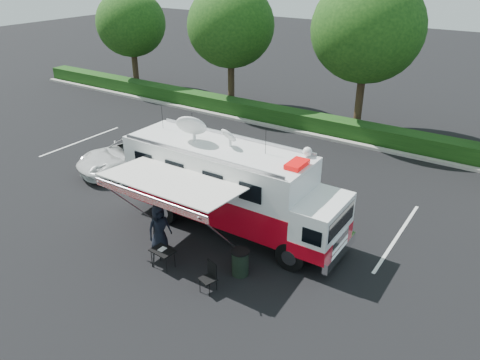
% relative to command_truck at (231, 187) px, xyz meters
% --- Properties ---
extents(ground_plane, '(120.00, 120.00, 0.00)m').
position_rel_command_truck_xyz_m(ground_plane, '(0.08, 0.00, -1.80)').
color(ground_plane, black).
rests_on(ground_plane, ground).
extents(back_border, '(60.00, 6.14, 8.87)m').
position_rel_command_truck_xyz_m(back_border, '(1.22, 12.90, 3.20)').
color(back_border, '#9E998E').
rests_on(back_border, ground_plane).
extents(stall_lines, '(24.12, 5.50, 0.01)m').
position_rel_command_truck_xyz_m(stall_lines, '(-0.42, 3.00, -1.80)').
color(stall_lines, silver).
rests_on(stall_lines, ground_plane).
extents(command_truck, '(8.77, 2.41, 4.21)m').
position_rel_command_truck_xyz_m(command_truck, '(0.00, 0.00, 0.00)').
color(command_truck, black).
rests_on(command_truck, ground_plane).
extents(awning, '(4.78, 2.48, 2.89)m').
position_rel_command_truck_xyz_m(awning, '(-0.79, -2.51, 0.91)').
color(awning, silver).
rests_on(awning, ground_plane).
extents(white_suv, '(4.08, 5.90, 1.50)m').
position_rel_command_truck_xyz_m(white_suv, '(-7.24, 1.96, -1.80)').
color(white_suv, silver).
rests_on(white_suv, ground_plane).
extents(person, '(0.81, 0.99, 1.75)m').
position_rel_command_truck_xyz_m(person, '(-1.32, -2.57, -1.80)').
color(person, black).
rests_on(person, ground_plane).
extents(folding_table, '(0.85, 0.64, 0.68)m').
position_rel_command_truck_xyz_m(folding_table, '(-0.50, -3.33, -1.17)').
color(folding_table, black).
rests_on(folding_table, ground_plane).
extents(folding_chair, '(0.58, 0.62, 0.98)m').
position_rel_command_truck_xyz_m(folding_chair, '(1.53, -3.39, -1.22)').
color(folding_chair, black).
rests_on(folding_chair, ground_plane).
extents(trash_bin, '(0.61, 0.61, 0.91)m').
position_rel_command_truck_xyz_m(trash_bin, '(1.88, -2.21, -1.34)').
color(trash_bin, black).
rests_on(trash_bin, ground_plane).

